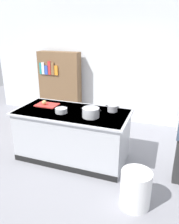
# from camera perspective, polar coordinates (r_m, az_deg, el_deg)

# --- Properties ---
(ground_plane) EXTENTS (10.00, 10.00, 0.00)m
(ground_plane) POSITION_cam_1_polar(r_m,az_deg,el_deg) (4.23, -4.19, -11.32)
(ground_plane) COLOR gray
(back_wall) EXTENTS (6.40, 0.12, 3.00)m
(back_wall) POSITION_cam_1_polar(r_m,az_deg,el_deg) (5.62, 4.39, 13.06)
(back_wall) COLOR silver
(back_wall) RESTS_ON ground_plane
(counter_island) EXTENTS (1.98, 0.98, 0.90)m
(counter_island) POSITION_cam_1_polar(r_m,az_deg,el_deg) (4.01, -4.37, -5.67)
(counter_island) COLOR #B7BABF
(counter_island) RESTS_ON ground_plane
(cutting_board) EXTENTS (0.40, 0.28, 0.02)m
(cutting_board) POSITION_cam_1_polar(r_m,az_deg,el_deg) (4.19, -10.86, 1.79)
(cutting_board) COLOR red
(cutting_board) RESTS_ON counter_island
(onion) EXTENTS (0.09, 0.09, 0.09)m
(onion) POSITION_cam_1_polar(r_m,az_deg,el_deg) (4.17, -11.53, 2.42)
(onion) COLOR tan
(onion) RESTS_ON cutting_board
(stock_pot) EXTENTS (0.34, 0.27, 0.16)m
(stock_pot) POSITION_cam_1_polar(r_m,az_deg,el_deg) (3.55, 0.34, -0.14)
(stock_pot) COLOR #B7BABF
(stock_pot) RESTS_ON counter_island
(sauce_pan) EXTENTS (0.24, 0.17, 0.11)m
(sauce_pan) POSITION_cam_1_polar(r_m,az_deg,el_deg) (3.82, 5.91, 0.91)
(sauce_pan) COLOR #99999E
(sauce_pan) RESTS_ON counter_island
(mixing_bowl) EXTENTS (0.21, 0.21, 0.08)m
(mixing_bowl) POSITION_cam_1_polar(r_m,az_deg,el_deg) (3.78, -7.27, 0.40)
(mixing_bowl) COLOR #B7BABF
(mixing_bowl) RESTS_ON counter_island
(trash_bin) EXTENTS (0.40, 0.40, 0.52)m
(trash_bin) POSITION_cam_1_polar(r_m,az_deg,el_deg) (3.15, 11.73, -18.77)
(trash_bin) COLOR white
(trash_bin) RESTS_ON ground_plane
(bookshelf) EXTENTS (1.10, 0.31, 1.70)m
(bookshelf) POSITION_cam_1_polar(r_m,az_deg,el_deg) (5.88, -7.59, 6.88)
(bookshelf) COLOR brown
(bookshelf) RESTS_ON ground_plane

